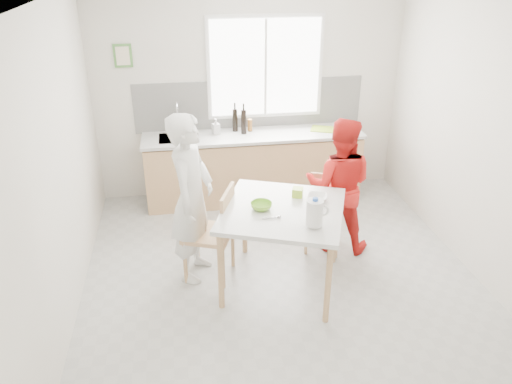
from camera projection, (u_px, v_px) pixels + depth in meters
ground at (283, 282)px, 5.10m from camera, size 4.50×4.50×0.00m
room_shell at (287, 129)px, 4.37m from camera, size 4.50×4.50×4.50m
window at (265, 68)px, 6.35m from camera, size 1.50×0.06×1.30m
backsplash at (250, 104)px, 6.54m from camera, size 3.00×0.02×0.65m
picture_frame at (123, 56)px, 6.02m from camera, size 0.22×0.03×0.28m
kitchen_counter at (253, 169)px, 6.64m from camera, size 2.84×0.64×1.37m
dining_table at (283, 217)px, 4.75m from camera, size 1.44×1.44×0.86m
chair_left at (216, 230)px, 4.98m from camera, size 0.59×0.59×0.99m
chair_far at (325, 209)px, 5.54m from camera, size 0.50×0.50×0.84m
person_white at (192, 199)px, 4.88m from camera, size 0.61×0.74×1.74m
person_red at (339, 186)px, 5.40m from camera, size 0.90×0.80×1.52m
bowl_green at (261, 206)px, 4.69m from camera, size 0.26×0.26×0.06m
bowl_white at (317, 197)px, 4.87m from camera, size 0.25×0.25×0.05m
milk_jug at (315, 212)px, 4.35m from camera, size 0.21×0.15×0.26m
green_box at (298, 192)px, 4.92m from camera, size 0.13×0.13×0.09m
spoon at (271, 218)px, 4.53m from camera, size 0.16×0.01×0.01m
cutting_board at (325, 129)px, 6.56m from camera, size 0.42×0.36×0.01m
wine_bottle_a at (244, 122)px, 6.36m from camera, size 0.07×0.07×0.32m
wine_bottle_b at (235, 120)px, 6.45m from camera, size 0.07×0.07×0.30m
jar_amber at (250, 125)px, 6.48m from camera, size 0.06×0.06×0.16m
soap_bottle at (216, 126)px, 6.38m from camera, size 0.11×0.11×0.20m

